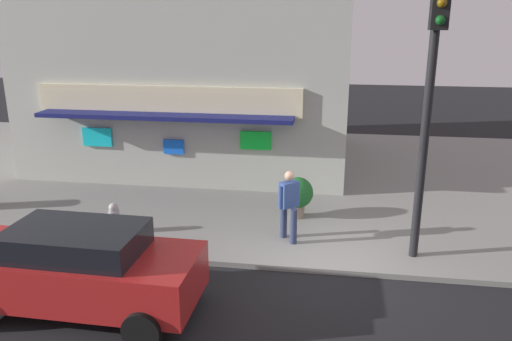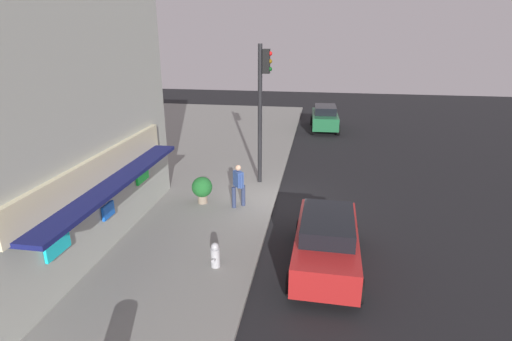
{
  "view_description": "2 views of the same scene",
  "coord_description": "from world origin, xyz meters",
  "px_view_note": "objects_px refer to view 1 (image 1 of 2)",
  "views": [
    {
      "loc": [
        -0.02,
        -9.41,
        5.07
      ],
      "look_at": [
        -1.62,
        1.14,
        1.81
      ],
      "focal_mm": 35.65,
      "sensor_mm": 36.0,
      "label": 1
    },
    {
      "loc": [
        -14.44,
        -1.6,
        6.43
      ],
      "look_at": [
        -0.93,
        0.63,
        1.62
      ],
      "focal_mm": 27.91,
      "sensor_mm": 36.0,
      "label": 2
    }
  ],
  "objects_px": {
    "potted_plant_by_doorway": "(298,194)",
    "pedestrian": "(289,203)",
    "parked_car_red": "(79,268)",
    "fire_hydrant": "(114,218)",
    "traffic_light": "(431,83)"
  },
  "relations": [
    {
      "from": "pedestrian",
      "to": "potted_plant_by_doorway",
      "type": "distance_m",
      "value": 1.48
    },
    {
      "from": "potted_plant_by_doorway",
      "to": "pedestrian",
      "type": "bearing_deg",
      "value": -93.93
    },
    {
      "from": "traffic_light",
      "to": "parked_car_red",
      "type": "bearing_deg",
      "value": -155.68
    },
    {
      "from": "traffic_light",
      "to": "potted_plant_by_doorway",
      "type": "distance_m",
      "value": 4.5
    },
    {
      "from": "traffic_light",
      "to": "pedestrian",
      "type": "height_order",
      "value": "traffic_light"
    },
    {
      "from": "traffic_light",
      "to": "parked_car_red",
      "type": "xyz_separation_m",
      "value": [
        -6.14,
        -2.77,
        -3.0
      ]
    },
    {
      "from": "traffic_light",
      "to": "parked_car_red",
      "type": "distance_m",
      "value": 7.37
    },
    {
      "from": "traffic_light",
      "to": "potted_plant_by_doorway",
      "type": "bearing_deg",
      "value": 143.74
    },
    {
      "from": "pedestrian",
      "to": "fire_hydrant",
      "type": "bearing_deg",
      "value": -177.44
    },
    {
      "from": "potted_plant_by_doorway",
      "to": "parked_car_red",
      "type": "xyz_separation_m",
      "value": [
        -3.51,
        -4.71,
        0.1
      ]
    },
    {
      "from": "pedestrian",
      "to": "parked_car_red",
      "type": "distance_m",
      "value": 4.72
    },
    {
      "from": "traffic_light",
      "to": "pedestrian",
      "type": "bearing_deg",
      "value": 170.03
    },
    {
      "from": "potted_plant_by_doorway",
      "to": "parked_car_red",
      "type": "height_order",
      "value": "parked_car_red"
    },
    {
      "from": "parked_car_red",
      "to": "traffic_light",
      "type": "bearing_deg",
      "value": 24.32
    },
    {
      "from": "traffic_light",
      "to": "fire_hydrant",
      "type": "xyz_separation_m",
      "value": [
        -6.85,
        0.3,
        -3.36
      ]
    }
  ]
}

